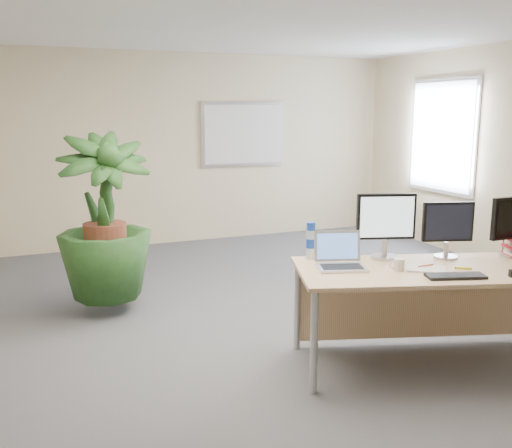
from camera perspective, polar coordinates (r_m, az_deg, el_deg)
name	(u,v)px	position (r m, az deg, el deg)	size (l,w,h in m)	color
floor	(281,345)	(4.80, 2.52, -12.04)	(8.00, 8.00, 0.00)	#48484D
back_wall	(163,150)	(8.23, -9.27, 7.33)	(7.00, 0.04, 2.70)	beige
whiteboard	(243,134)	(8.53, -1.30, 8.96)	(1.30, 0.04, 0.95)	silver
window	(442,136)	(8.25, 18.10, 8.33)	(0.04, 1.30, 1.55)	silver
desk	(425,285)	(4.54, 16.58, -5.82)	(2.14, 1.40, 0.76)	tan
floor_plant	(105,235)	(5.53, -14.85, -1.09)	(0.84, 0.84, 1.50)	#193B15
monitor_left	(386,222)	(4.52, 12.86, 0.23)	(0.45, 0.21, 0.51)	#AAAAAF
monitor_right	(448,226)	(4.67, 18.62, -0.20)	(0.39, 0.18, 0.45)	#AAAAAF
laptop	(340,259)	(4.27, 8.37, -3.44)	(0.43, 0.40, 0.25)	silver
keyboard	(456,276)	(4.20, 19.33, -4.94)	(0.41, 0.14, 0.02)	black
coffee_mug	(399,265)	(4.26, 14.08, -3.95)	(0.11, 0.08, 0.09)	silver
spiral_notebook	(426,269)	(4.35, 16.67, -4.31)	(0.27, 0.20, 0.01)	silver
orange_pen	(426,265)	(4.39, 16.60, -3.99)	(0.01, 0.01, 0.13)	#D04817
yellow_highlighter	(463,268)	(4.44, 20.01, -4.16)	(0.02, 0.02, 0.12)	#FAF71A
water_bottle	(311,241)	(4.45, 5.50, -1.75)	(0.07, 0.07, 0.29)	silver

